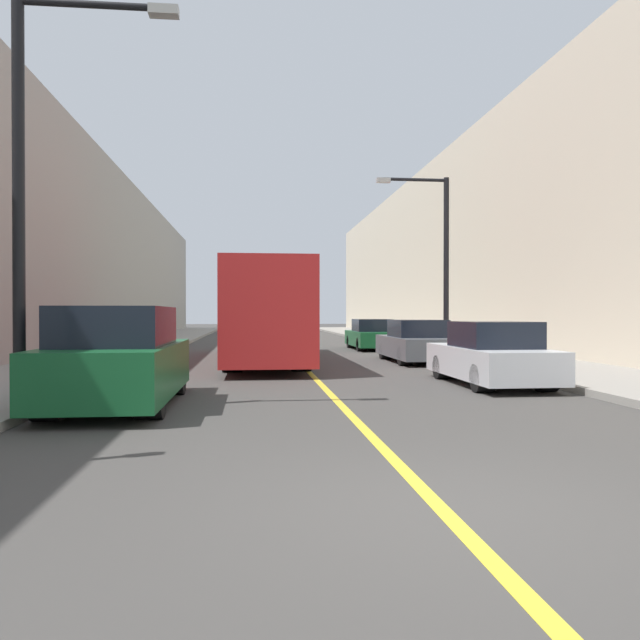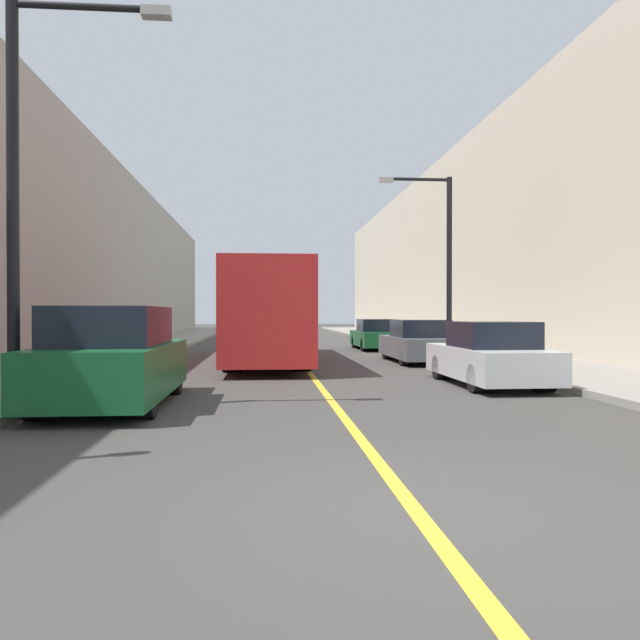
% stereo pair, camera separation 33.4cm
% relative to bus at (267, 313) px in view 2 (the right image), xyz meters
% --- Properties ---
extents(ground_plane, '(200.00, 200.00, 0.00)m').
position_rel_bus_xyz_m(ground_plane, '(1.21, -17.06, -1.73)').
color(ground_plane, '#3F3D3A').
extents(sidewalk_left, '(3.92, 72.00, 0.15)m').
position_rel_bus_xyz_m(sidewalk_left, '(-5.92, 12.94, -1.65)').
color(sidewalk_left, gray).
rests_on(sidewalk_left, ground).
extents(sidewalk_right, '(3.92, 72.00, 0.15)m').
position_rel_bus_xyz_m(sidewalk_right, '(8.35, 12.94, -1.65)').
color(sidewalk_right, gray).
rests_on(sidewalk_right, ground).
extents(building_row_left, '(4.00, 72.00, 9.92)m').
position_rel_bus_xyz_m(building_row_left, '(-9.88, 12.94, 3.23)').
color(building_row_left, gray).
rests_on(building_row_left, ground).
extents(building_row_right, '(4.00, 72.00, 10.93)m').
position_rel_bus_xyz_m(building_row_right, '(12.31, 12.94, 3.74)').
color(building_row_right, beige).
rests_on(building_row_right, ground).
extents(road_center_line, '(0.16, 72.00, 0.01)m').
position_rel_bus_xyz_m(road_center_line, '(1.21, 12.94, -1.72)').
color(road_center_line, gold).
rests_on(road_center_line, ground).
extents(bus, '(2.58, 12.86, 3.22)m').
position_rel_bus_xyz_m(bus, '(0.00, 0.00, 0.00)').
color(bus, '#AD1E1E').
rests_on(bus, ground).
extents(parked_suv_left, '(2.01, 4.96, 1.82)m').
position_rel_bus_xyz_m(parked_suv_left, '(-2.84, -10.56, -0.88)').
color(parked_suv_left, '#145128').
rests_on(parked_suv_left, ground).
extents(car_right_near, '(1.82, 4.53, 1.51)m').
position_rel_bus_xyz_m(car_right_near, '(5.22, -7.97, -1.04)').
color(car_right_near, silver).
rests_on(car_right_near, ground).
extents(car_right_mid, '(1.89, 4.77, 1.49)m').
position_rel_bus_xyz_m(car_right_mid, '(5.27, -0.95, -1.05)').
color(car_right_mid, '#51565B').
rests_on(car_right_mid, ground).
extents(car_right_far, '(1.83, 4.67, 1.45)m').
position_rel_bus_xyz_m(car_right_far, '(5.17, 6.81, -1.07)').
color(car_right_far, '#145128').
rests_on(car_right_far, ground).
extents(street_lamp_left, '(2.71, 0.24, 6.80)m').
position_rel_bus_xyz_m(street_lamp_left, '(-3.99, -11.43, 2.37)').
color(street_lamp_left, black).
rests_on(street_lamp_left, sidewalk_left).
extents(street_lamp_right, '(2.71, 0.24, 6.55)m').
position_rel_bus_xyz_m(street_lamp_right, '(6.41, 0.11, 2.24)').
color(street_lamp_right, black).
rests_on(street_lamp_right, sidewalk_right).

